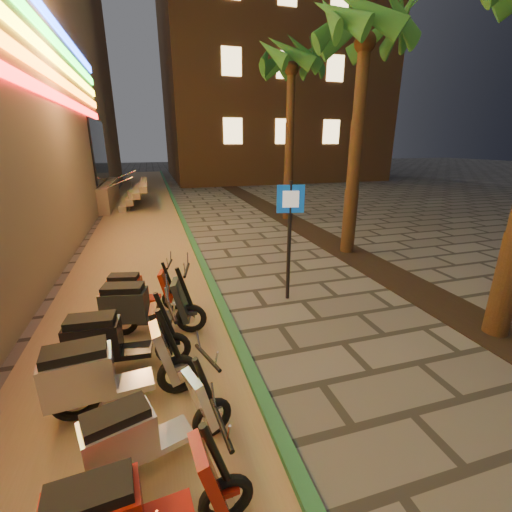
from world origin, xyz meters
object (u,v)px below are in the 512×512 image
object	(u,v)px
scooter_5	(145,431)
scooter_6	(105,373)
pedestrian_sign	(290,225)
scooter_8	(141,307)
scooter_7	(114,340)
scooter_9	(137,291)

from	to	relation	value
scooter_5	scooter_6	world-z (taller)	scooter_6
pedestrian_sign	scooter_8	bearing A→B (deg)	-156.29
scooter_5	scooter_7	size ratio (longest dim) A/B	0.90
scooter_5	scooter_7	bearing A→B (deg)	86.00
pedestrian_sign	scooter_6	distance (m)	4.30
scooter_5	scooter_8	world-z (taller)	scooter_8
scooter_8	scooter_9	size ratio (longest dim) A/B	1.20
scooter_5	scooter_6	xyz separation A→B (m)	(-0.46, 0.98, 0.08)
scooter_8	scooter_9	distance (m)	0.96
scooter_5	scooter_8	xyz separation A→B (m)	(-0.07, 2.77, 0.06)
scooter_6	scooter_9	xyz separation A→B (m)	(0.28, 2.74, -0.12)
pedestrian_sign	scooter_9	distance (m)	3.33
scooter_6	scooter_9	distance (m)	2.75
pedestrian_sign	scooter_6	size ratio (longest dim) A/B	1.36
pedestrian_sign	scooter_5	size ratio (longest dim) A/B	1.61
scooter_8	scooter_7	bearing A→B (deg)	-98.99
pedestrian_sign	scooter_5	world-z (taller)	pedestrian_sign
scooter_7	scooter_5	bearing A→B (deg)	-72.20
scooter_6	pedestrian_sign	bearing A→B (deg)	29.70
scooter_5	scooter_7	world-z (taller)	scooter_7
pedestrian_sign	scooter_7	distance (m)	3.88
scooter_7	scooter_9	bearing A→B (deg)	86.38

